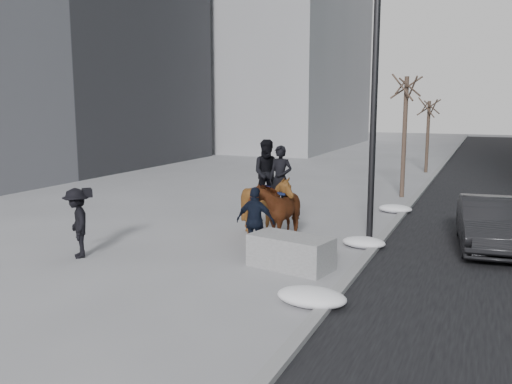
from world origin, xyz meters
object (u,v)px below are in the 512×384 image
at_px(car_near, 489,224).
at_px(mounted_right, 267,199).
at_px(planter, 291,252).
at_px(mounted_left, 279,207).

distance_m(car_near, mounted_right, 6.02).
relative_size(planter, mounted_right, 0.68).
relative_size(planter, mounted_left, 0.71).
relative_size(car_near, mounted_left, 1.53).
distance_m(planter, mounted_right, 3.07).
height_order(car_near, mounted_right, mounted_right).
xyz_separation_m(car_near, mounted_left, (-5.38, -1.58, 0.32)).
relative_size(planter, car_near, 0.47).
xyz_separation_m(planter, car_near, (4.23, 3.72, 0.29)).
bearing_deg(car_near, mounted_left, -169.97).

